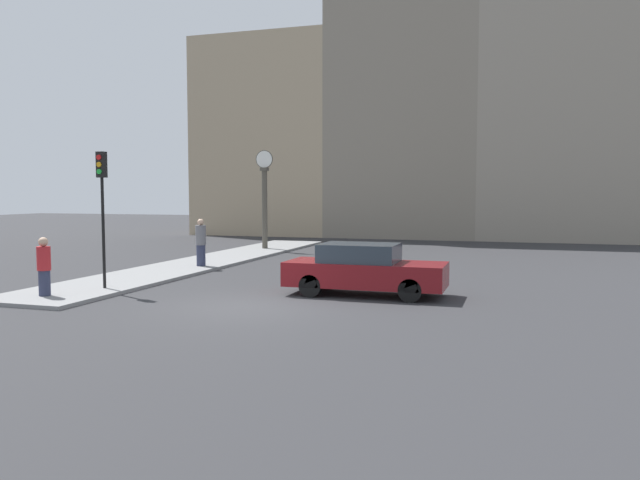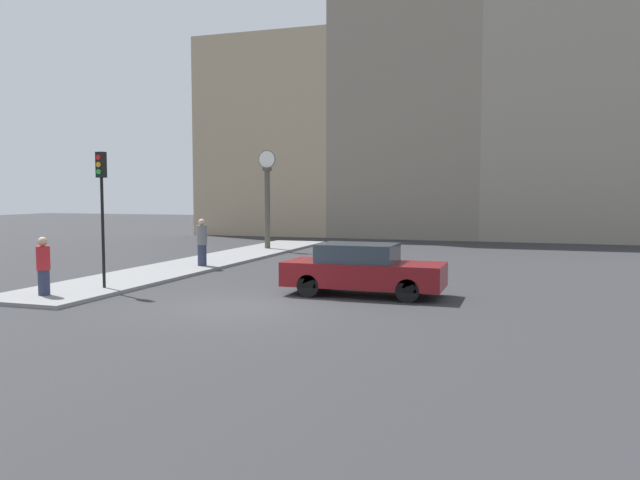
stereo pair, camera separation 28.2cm
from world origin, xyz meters
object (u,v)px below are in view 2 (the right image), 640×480
at_px(pedestrian_red_top, 43,266).
at_px(street_clock, 267,198).
at_px(sedan_car, 362,270).
at_px(pedestrian_grey_jacket, 202,242).
at_px(traffic_light_near, 102,191).

bearing_deg(pedestrian_red_top, street_clock, 89.70).
height_order(street_clock, pedestrian_red_top, street_clock).
bearing_deg(pedestrian_red_top, sedan_car, 22.42).
bearing_deg(pedestrian_red_top, pedestrian_grey_jacket, 84.74).
bearing_deg(pedestrian_grey_jacket, traffic_light_near, -90.11).
distance_m(sedan_car, traffic_light_near, 8.08).
height_order(sedan_car, traffic_light_near, traffic_light_near).
bearing_deg(street_clock, pedestrian_red_top, -90.30).
distance_m(street_clock, pedestrian_grey_jacket, 8.15).
distance_m(sedan_car, street_clock, 14.81).
xyz_separation_m(traffic_light_near, pedestrian_red_top, (-0.69, -1.69, -2.08)).
distance_m(traffic_light_near, pedestrian_red_top, 2.77).
distance_m(traffic_light_near, street_clock, 13.93).
relative_size(sedan_car, pedestrian_red_top, 2.81).
height_order(traffic_light_near, street_clock, street_clock).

